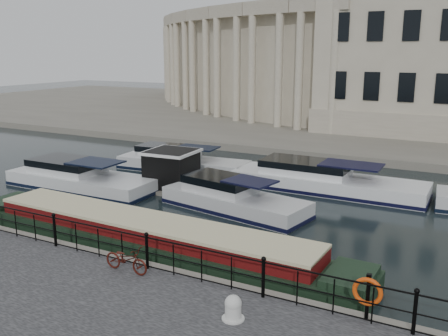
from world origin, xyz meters
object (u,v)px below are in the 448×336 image
at_px(bicycle, 126,259).
at_px(harbour_hut, 172,172).
at_px(life_ring_post, 368,292).
at_px(mooring_bollard, 233,308).
at_px(narrowboat, 147,240).

height_order(bicycle, harbour_hut, harbour_hut).
bearing_deg(bicycle, life_ring_post, -84.01).
bearing_deg(mooring_bollard, life_ring_post, 26.86).
distance_m(bicycle, narrowboat, 3.21).
height_order(bicycle, narrowboat, bicycle).
relative_size(life_ring_post, narrowboat, 0.07).
bearing_deg(harbour_hut, bicycle, -66.34).
relative_size(bicycle, harbour_hut, 0.45).
height_order(mooring_bollard, narrowboat, mooring_bollard).
relative_size(bicycle, mooring_bollard, 2.41).
distance_m(bicycle, harbour_hut, 11.48).
distance_m(mooring_bollard, harbour_hut, 14.62).
distance_m(narrowboat, harbour_hut, 8.35).
bearing_deg(harbour_hut, mooring_bollard, -53.12).
bearing_deg(narrowboat, mooring_bollard, -32.68).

